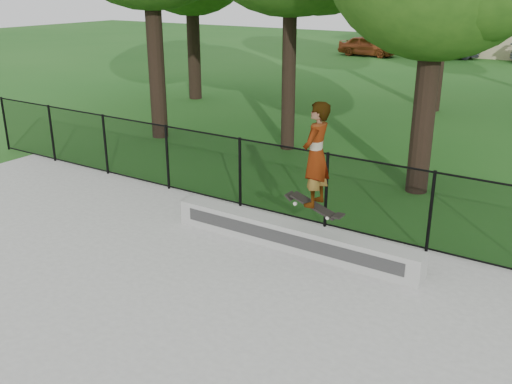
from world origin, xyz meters
TOP-DOWN VIEW (x-y plane):
  - grind_ledge at (1.93, 4.70)m, footprint 4.77×0.40m
  - car_a at (-8.17, 32.40)m, footprint 3.76×1.62m
  - car_b at (-3.49, 33.80)m, footprint 3.74×2.52m
  - skater_airborne at (2.50, 4.41)m, footprint 0.81×0.64m
  - chainlink_fence at (0.00, 5.90)m, footprint 16.06×0.06m
  - distant_building at (-2.00, 38.00)m, footprint 12.40×6.40m

SIDE VIEW (x-z plane):
  - grind_ledge at x=1.93m, z-range 0.06..0.52m
  - car_b at x=-3.49m, z-range 0.00..1.27m
  - car_a at x=-8.17m, z-range 0.00..1.27m
  - chainlink_fence at x=0.00m, z-range 0.06..1.56m
  - skater_airborne at x=2.50m, z-range 0.99..2.89m
  - distant_building at x=-2.00m, z-range 0.01..4.31m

